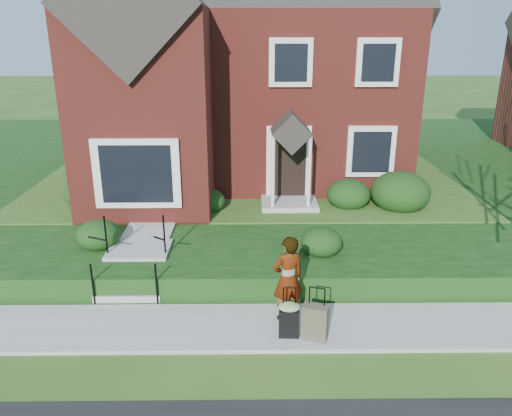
{
  "coord_description": "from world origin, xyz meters",
  "views": [
    {
      "loc": [
        0.08,
        -8.27,
        5.37
      ],
      "look_at": [
        0.2,
        2.0,
        1.76
      ],
      "focal_mm": 35.0,
      "sensor_mm": 36.0,
      "label": 1
    }
  ],
  "objects_px": {
    "woman": "(288,279)",
    "suitcase_black": "(289,318)",
    "suitcase_olive": "(315,322)",
    "front_steps": "(135,265)"
  },
  "relations": [
    {
      "from": "woman",
      "to": "suitcase_black",
      "type": "xyz_separation_m",
      "value": [
        -0.01,
        -0.6,
        -0.49
      ]
    },
    {
      "from": "suitcase_black",
      "to": "suitcase_olive",
      "type": "bearing_deg",
      "value": -6.08
    },
    {
      "from": "front_steps",
      "to": "suitcase_olive",
      "type": "relative_size",
      "value": 2.01
    },
    {
      "from": "woman",
      "to": "suitcase_olive",
      "type": "xyz_separation_m",
      "value": [
        0.46,
        -0.67,
        -0.53
      ]
    },
    {
      "from": "suitcase_olive",
      "to": "suitcase_black",
      "type": "bearing_deg",
      "value": -169.4
    },
    {
      "from": "front_steps",
      "to": "suitcase_olive",
      "type": "bearing_deg",
      "value": -31.36
    },
    {
      "from": "front_steps",
      "to": "woman",
      "type": "height_order",
      "value": "woman"
    },
    {
      "from": "front_steps",
      "to": "woman",
      "type": "xyz_separation_m",
      "value": [
        3.29,
        -1.61,
        0.47
      ]
    },
    {
      "from": "woman",
      "to": "suitcase_black",
      "type": "relative_size",
      "value": 1.77
    },
    {
      "from": "suitcase_olive",
      "to": "front_steps",
      "type": "bearing_deg",
      "value": 168.36
    }
  ]
}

